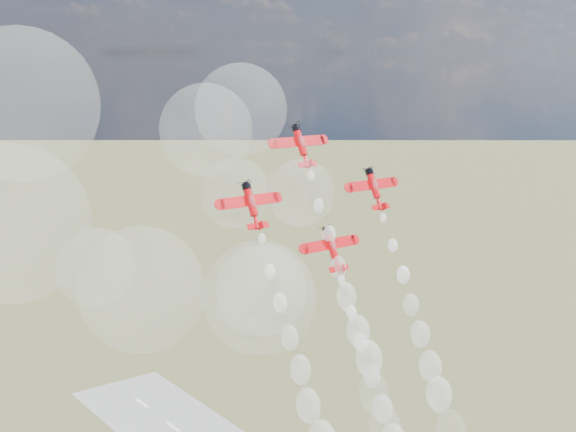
% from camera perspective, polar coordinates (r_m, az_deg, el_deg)
% --- Properties ---
extents(plane_lead, '(11.23, 5.76, 7.39)m').
position_cam_1_polar(plane_lead, '(139.28, 0.94, 5.08)').
color(plane_lead, red).
rests_on(plane_lead, ground).
extents(plane_left, '(11.23, 5.76, 7.39)m').
position_cam_1_polar(plane_left, '(129.24, -2.61, 0.82)').
color(plane_left, red).
rests_on(plane_left, ground).
extents(plane_right, '(11.23, 5.76, 7.39)m').
position_cam_1_polar(plane_right, '(145.78, 6.16, 1.99)').
color(plane_right, red).
rests_on(plane_right, ground).
extents(plane_slot, '(11.23, 5.76, 7.39)m').
position_cam_1_polar(plane_slot, '(135.54, 3.16, -2.29)').
color(plane_slot, red).
rests_on(plane_slot, ground).
extents(smoke_trail_lead, '(5.62, 25.11, 46.67)m').
position_cam_1_polar(smoke_trail_lead, '(134.92, 6.37, -12.74)').
color(smoke_trail_lead, white).
rests_on(smoke_trail_lead, plane_lead).
extents(drifted_smoke_cloud, '(66.68, 35.18, 52.40)m').
position_cam_1_polar(drifted_smoke_cloud, '(121.59, -9.62, 0.01)').
color(drifted_smoke_cloud, white).
rests_on(drifted_smoke_cloud, ground).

